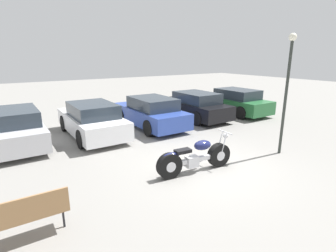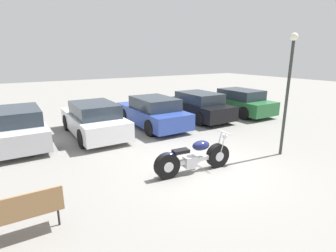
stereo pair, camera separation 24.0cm
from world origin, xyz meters
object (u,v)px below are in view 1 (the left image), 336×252
at_px(parked_car_white, 92,120).
at_px(parked_car_black, 194,106).
at_px(motorcycle, 195,158).
at_px(parked_car_green, 234,102).
at_px(park_bench, 15,217).
at_px(parked_car_silver, 15,128).
at_px(parked_car_blue, 151,113).
at_px(lamp_post, 287,81).

height_order(parked_car_white, parked_car_black, same).
relative_size(motorcycle, parked_car_white, 0.55).
bearing_deg(parked_car_green, park_bench, -153.79).
relative_size(parked_car_silver, parked_car_white, 1.00).
distance_m(parked_car_blue, parked_car_black, 2.66).
relative_size(motorcycle, parked_car_green, 0.55).
relative_size(parked_car_black, lamp_post, 1.11).
bearing_deg(parked_car_silver, parked_car_green, -2.41).
bearing_deg(parked_car_blue, parked_car_black, 4.21).
bearing_deg(park_bench, parked_car_white, 61.05).
bearing_deg(park_bench, parked_car_blue, 43.80).
relative_size(motorcycle, parked_car_silver, 0.55).
distance_m(parked_car_blue, parked_car_green, 5.30).
xyz_separation_m(parked_car_silver, park_bench, (-0.39, -5.86, -0.11)).
distance_m(parked_car_white, park_bench, 6.29).
distance_m(parked_car_blue, park_bench, 7.89).
distance_m(parked_car_green, park_bench, 12.26).
distance_m(parked_car_black, park_bench, 10.08).
bearing_deg(parked_car_silver, park_bench, -93.83).
bearing_deg(parked_car_black, parked_car_white, -178.34).
xyz_separation_m(parked_car_silver, lamp_post, (7.23, -5.64, 1.71)).
height_order(motorcycle, parked_car_blue, parked_car_blue).
bearing_deg(lamp_post, park_bench, -178.31).
relative_size(parked_car_white, park_bench, 2.46).
bearing_deg(park_bench, parked_car_green, 26.21).
bearing_deg(lamp_post, parked_car_green, 57.00).
height_order(parked_car_white, parked_car_green, same).
height_order(parked_car_silver, parked_car_green, same).
bearing_deg(parked_car_green, parked_car_blue, 179.48).
bearing_deg(park_bench, motorcycle, 8.21).
relative_size(parked_car_silver, parked_car_black, 1.00).
xyz_separation_m(parked_car_blue, lamp_post, (1.93, -5.24, 1.71)).
distance_m(parked_car_silver, lamp_post, 9.33).
bearing_deg(motorcycle, lamp_post, -6.95).
xyz_separation_m(parked_car_white, parked_car_blue, (2.65, -0.04, 0.00)).
relative_size(motorcycle, parked_car_blue, 0.55).
bearing_deg(parked_car_green, parked_car_black, 174.76).
bearing_deg(parked_car_white, parked_car_silver, 172.33).
relative_size(parked_car_black, parked_car_green, 1.00).
bearing_deg(parked_car_white, parked_car_black, 1.66).
bearing_deg(parked_car_blue, motorcycle, -105.69).
distance_m(parked_car_white, lamp_post, 7.20).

